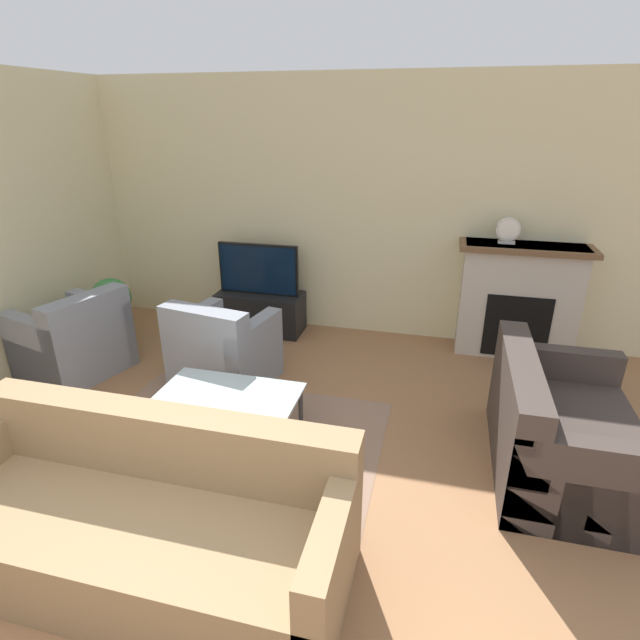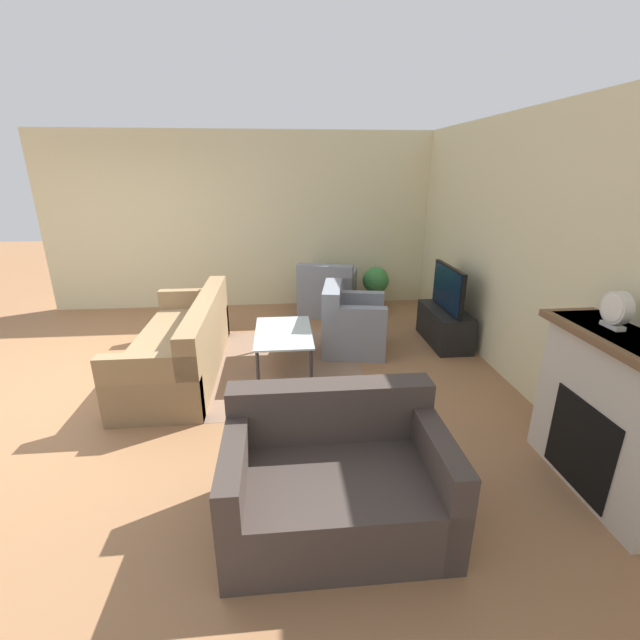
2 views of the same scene
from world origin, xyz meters
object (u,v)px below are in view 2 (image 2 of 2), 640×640
at_px(couch_loveseat, 335,481).
at_px(armchair_accent, 351,326).
at_px(potted_plant, 376,283).
at_px(armchair_by_window, 327,294).
at_px(coffee_table, 283,335).
at_px(tv, 448,288).
at_px(mantel_clock, 616,309).
at_px(couch_sectional, 183,347).

xyz_separation_m(couch_loveseat, armchair_accent, (-2.72, 0.54, 0.01)).
xyz_separation_m(armchair_accent, potted_plant, (-1.59, 0.66, 0.12)).
bearing_deg(armchair_by_window, coffee_table, 84.64).
xyz_separation_m(armchair_by_window, potted_plant, (-0.14, 0.79, 0.12)).
xyz_separation_m(armchair_by_window, coffee_table, (1.88, -0.71, 0.08)).
xyz_separation_m(tv, armchair_accent, (0.11, -1.24, -0.43)).
bearing_deg(tv, coffee_table, -75.68).
height_order(armchair_by_window, armchair_accent, same).
relative_size(armchair_accent, coffee_table, 0.88).
distance_m(armchair_by_window, potted_plant, 0.81).
distance_m(tv, armchair_accent, 1.32).
bearing_deg(tv, couch_loveseat, -32.23).
bearing_deg(mantel_clock, tv, -177.61).
xyz_separation_m(tv, coffee_table, (0.53, -2.08, -0.34)).
distance_m(couch_loveseat, armchair_by_window, 4.20).
height_order(potted_plant, mantel_clock, mantel_clock).
bearing_deg(armchair_accent, tv, -75.02).
distance_m(tv, couch_loveseat, 3.38).
distance_m(couch_sectional, potted_plant, 3.30).
height_order(couch_loveseat, armchair_by_window, same).
distance_m(tv, couch_sectional, 3.27).
xyz_separation_m(couch_loveseat, mantel_clock, (-0.30, 1.89, 0.98)).
height_order(armchair_by_window, potted_plant, armchair_by_window).
distance_m(armchair_by_window, coffee_table, 2.01).
distance_m(couch_loveseat, coffee_table, 2.32).
bearing_deg(coffee_table, couch_loveseat, 7.27).
bearing_deg(tv, potted_plant, -158.39).
height_order(coffee_table, potted_plant, potted_plant).
distance_m(armchair_by_window, mantel_clock, 4.26).
bearing_deg(potted_plant, armchair_accent, -22.42).
xyz_separation_m(armchair_accent, coffee_table, (0.42, -0.84, 0.08)).
bearing_deg(coffee_table, armchair_by_window, 159.38).
distance_m(tv, coffee_table, 2.17).
bearing_deg(couch_loveseat, couch_sectional, 121.57).
xyz_separation_m(tv, armchair_by_window, (-1.34, -1.37, -0.43)).
bearing_deg(coffee_table, couch_sectional, -89.49).
bearing_deg(couch_loveseat, armchair_by_window, 84.36).
relative_size(armchair_by_window, coffee_table, 0.98).
relative_size(couch_loveseat, coffee_table, 1.32).
distance_m(tv, armchair_by_window, 1.97).
bearing_deg(armchair_by_window, mantel_clock, 126.14).
bearing_deg(coffee_table, armchair_accent, 116.73).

